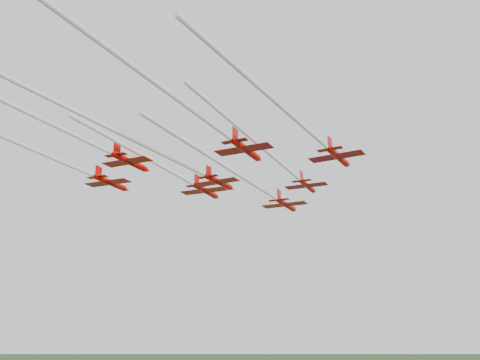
% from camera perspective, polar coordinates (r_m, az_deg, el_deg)
% --- Properties ---
extents(jet_lead, '(14.19, 58.71, 2.87)m').
position_cam_1_polar(jet_lead, '(101.40, 2.15, -0.87)').
color(jet_lead, '#BE0500').
extents(jet_row2_left, '(10.44, 47.05, 2.83)m').
position_cam_1_polar(jet_row2_left, '(98.84, -6.14, 0.23)').
color(jet_row2_left, '#BE0500').
extents(jet_row2_right, '(11.45, 51.58, 2.39)m').
position_cam_1_polar(jet_row2_right, '(90.02, 4.78, 1.45)').
color(jet_row2_right, '#BE0500').
extents(jet_row3_left, '(11.95, 56.91, 2.71)m').
position_cam_1_polar(jet_row3_left, '(94.54, -18.59, 1.90)').
color(jet_row3_left, '#BE0500').
extents(jet_row3_mid, '(16.04, 56.13, 2.42)m').
position_cam_1_polar(jet_row3_mid, '(80.84, -7.63, 2.42)').
color(jet_row3_mid, '#BE0500').
extents(jet_row3_right, '(14.76, 47.98, 2.56)m').
position_cam_1_polar(jet_row3_right, '(74.98, 7.67, 4.93)').
color(jet_row3_right, '#BE0500').
extents(jet_row4_left, '(15.21, 67.95, 2.47)m').
position_cam_1_polar(jet_row4_left, '(73.33, -20.71, 6.23)').
color(jet_row4_left, '#BE0500').
extents(jet_row4_right, '(13.16, 53.25, 2.60)m').
position_cam_1_polar(jet_row4_right, '(68.48, -3.91, 6.57)').
color(jet_row4_right, '#BE0500').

